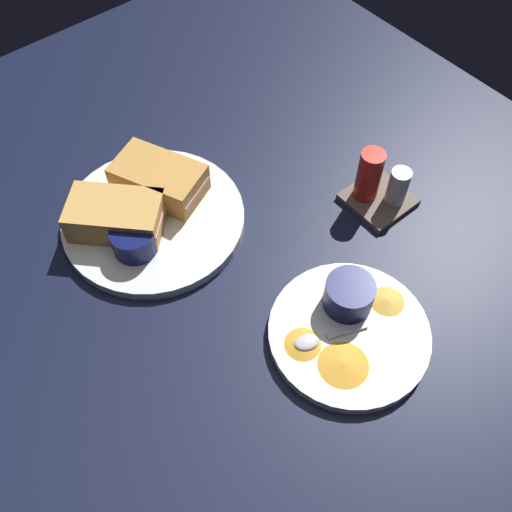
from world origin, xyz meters
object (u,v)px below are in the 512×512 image
Objects in this scene: plate_sandwich_main at (154,219)px; ramekin_light_gravy at (349,294)px; ramekin_dark_sauce at (134,239)px; sandwich_half_far at (116,216)px; spoon_by_gravy_ramekin at (316,340)px; spoon_by_dark_ramekin at (155,220)px; sandwich_half_near at (159,179)px; plate_chips_companion at (349,334)px; condiment_caddy at (378,186)px.

ramekin_light_gravy is (28.52, 11.51, 3.09)cm from plate_sandwich_main.
ramekin_dark_sauce is at bearing -146.76° from ramekin_light_gravy.
spoon_by_gravy_ramekin is (31.53, 9.48, -2.04)cm from sandwich_half_far.
ramekin_light_gravy is at bearing 33.24° from ramekin_dark_sauce.
ramekin_light_gravy is (27.50, 11.87, 1.93)cm from spoon_by_dark_ramekin.
sandwich_half_far is at bearing -151.49° from ramekin_light_gravy.
spoon_by_gravy_ramekin is at bearing 8.82° from plate_sandwich_main.
sandwich_half_far is at bearing -77.86° from sandwich_half_near.
ramekin_light_gravy reaches higher than plate_sandwich_main.
sandwich_half_near reaches higher than ramekin_light_gravy.
ramekin_dark_sauce reaches higher than plate_chips_companion.
plate_sandwich_main is 4.12× the size of ramekin_light_gravy.
ramekin_light_gravy is (-3.13, 2.61, 3.09)cm from plate_chips_companion.
plate_sandwich_main is 6.00cm from sandwich_half_near.
sandwich_half_near reaches higher than plate_chips_companion.
spoon_by_dark_ramekin is (1.02, -0.36, 1.16)cm from plate_sandwich_main.
sandwich_half_near reaches higher than spoon_by_gravy_ramekin.
plate_sandwich_main is at bearing 160.27° from spoon_by_dark_ramekin.
sandwich_half_near is 35.57cm from plate_chips_companion.
condiment_caddy is (-10.67, 16.72, -0.49)cm from ramekin_light_gravy.
plate_sandwich_main is 1.78× the size of sandwich_half_near.
spoon_by_dark_ramekin is (-2.27, 4.67, -1.71)cm from ramekin_dark_sauce.
sandwich_half_far is at bearing -107.86° from plate_sandwich_main.
condiment_caddy is (-13.80, 19.33, 2.61)cm from plate_chips_companion.
spoon_by_dark_ramekin is at bearing 115.92° from ramekin_dark_sauce.
condiment_caddy reaches higher than spoon_by_dark_ramekin.
condiment_caddy is (21.26, 24.46, -0.59)cm from sandwich_half_near.
spoon_by_dark_ramekin is (4.42, -4.13, -2.04)cm from sandwich_half_near.
ramekin_light_gravy is at bearing 140.19° from plate_chips_companion.
spoon_by_gravy_ramekin is at bearing -62.80° from condiment_caddy.
spoon_by_dark_ramekin is at bearing -163.17° from plate_chips_companion.
plate_sandwich_main is at bearing -158.02° from ramekin_light_gravy.
plate_sandwich_main is at bearing -47.86° from sandwich_half_near.
sandwich_half_near reaches higher than plate_sandwich_main.
sandwich_half_far is 0.70× the size of plate_chips_companion.
plate_chips_companion is at bearing -54.48° from condiment_caddy.
ramekin_light_gravy is at bearing 21.98° from plate_sandwich_main.
spoon_by_dark_ramekin is 30.02cm from ramekin_light_gravy.
spoon_by_gravy_ramekin is at bearing 1.52° from sandwich_half_near.
ramekin_light_gravy reaches higher than ramekin_dark_sauce.
sandwich_half_far is (-1.56, -4.83, 3.20)cm from plate_sandwich_main.
condiment_caddy is at bearing 66.34° from ramekin_dark_sauce.
ramekin_light_gravy is at bearing -57.46° from condiment_caddy.
spoon_by_dark_ramekin is at bearing -170.18° from spoon_by_gravy_ramekin.
spoon_by_gravy_ramekin reaches higher than plate_chips_companion.
sandwich_half_near is (-3.40, 3.76, 3.20)cm from plate_sandwich_main.
sandwich_half_far reaches higher than ramekin_dark_sauce.
condiment_caddy is at bearing 57.69° from plate_sandwich_main.
plate_sandwich_main is at bearing -122.31° from condiment_caddy.
sandwich_half_far reaches higher than ramekin_light_gravy.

